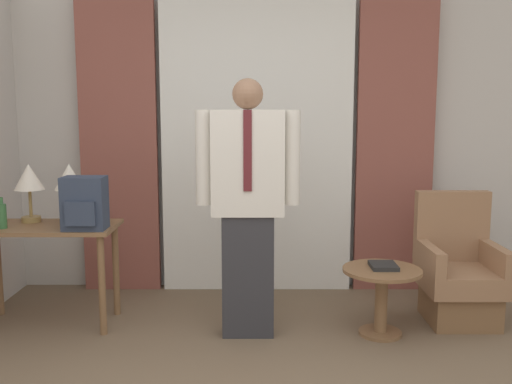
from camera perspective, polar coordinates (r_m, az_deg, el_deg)
name	(u,v)px	position (r m, az deg, el deg)	size (l,w,h in m)	color
wall_back	(259,137)	(5.08, 0.26, 5.52)	(10.00, 0.06, 2.70)	beige
curtain_sheer_center	(259,145)	(4.95, 0.26, 4.76)	(1.65, 0.06, 2.58)	white
curtain_drape_left	(121,145)	(5.09, -13.38, 4.63)	(0.66, 0.06, 2.58)	brown
curtain_drape_right	(397,145)	(5.10, 13.90, 4.62)	(0.66, 0.06, 2.58)	brown
desk	(48,243)	(4.48, -20.10, -4.77)	(1.03, 0.53, 0.75)	brown
table_lamp_left	(31,180)	(4.58, -21.57, 1.09)	(0.22, 0.22, 0.44)	#9E7F47
table_lamp_right	(71,180)	(4.48, -17.98, 1.11)	(0.22, 0.22, 0.44)	#9E7F47
bottle_near_edge	(4,215)	(4.44, -23.90, -2.15)	(0.07, 0.07, 0.22)	#336638
backpack	(86,203)	(4.18, -16.60, -1.10)	(0.30, 0.23, 0.37)	#2D384C
person	(250,200)	(3.94, -0.64, -0.77)	(0.72, 0.24, 1.80)	#2D2D33
armchair	(460,276)	(4.62, 19.75, -7.93)	(0.57, 0.59, 0.96)	brown
side_table	(383,290)	(4.18, 12.61, -9.52)	(0.55, 0.55, 0.48)	brown
book	(385,266)	(4.15, 12.79, -7.22)	(0.18, 0.21, 0.03)	black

